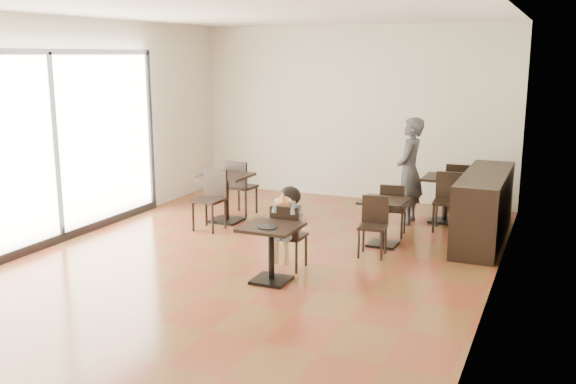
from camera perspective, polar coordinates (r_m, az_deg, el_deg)
The scene contains 23 objects.
floor at distance 8.68m, azimuth -2.56°, elevation -5.75°, with size 6.00×8.00×0.01m, color brown.
ceiling at distance 8.28m, azimuth -2.77°, elevation 15.83°, with size 6.00×8.00×0.01m, color white.
wall_back at distance 12.03m, azimuth 5.82°, elevation 7.00°, with size 6.00×0.01×3.20m, color beige.
wall_front at distance 5.11m, azimuth -22.82°, elevation -0.88°, with size 6.00×0.01×3.20m, color beige.
wall_left at distance 10.01m, azimuth -18.34°, elevation 5.42°, with size 0.01×8.00×3.20m, color beige.
wall_right at distance 7.52m, azimuth 18.37°, elevation 3.37°, with size 0.01×8.00×3.20m, color beige.
storefront_window at distance 9.65m, azimuth -20.09°, elevation 3.87°, with size 0.04×4.50×2.60m, color white.
child_table at distance 7.65m, azimuth -1.50°, elevation -5.51°, with size 0.66×0.66×0.69m, color black, non-canonical shape.
child_chair at distance 8.11m, azimuth 0.14°, elevation -3.96°, with size 0.38×0.38×0.83m, color black, non-canonical shape.
child at distance 8.08m, azimuth 0.14°, elevation -3.22°, with size 0.38×0.53×1.05m, color slate, non-canonical shape.
plate at distance 7.46m, azimuth -1.84°, elevation -3.13°, with size 0.23×0.23×0.01m, color black.
pizza_slice at distance 7.81m, azimuth -0.41°, elevation -0.84°, with size 0.24×0.19×0.06m, color tan, non-canonical shape.
adult_patron at distance 10.38m, azimuth 10.76°, elevation 1.86°, with size 0.62×0.41×1.70m, color #3B3C41.
cafe_table_mid at distance 9.19m, azimuth 8.48°, elevation -2.70°, with size 0.63×0.63×0.67m, color black, non-canonical shape.
cafe_table_left at distance 10.41m, azimuth -5.51°, elevation -0.56°, with size 0.73×0.73×0.78m, color black, non-canonical shape.
cafe_table_back at distance 10.66m, azimuth 13.79°, elevation -0.64°, with size 0.70×0.70×0.74m, color black, non-canonical shape.
chair_mid_a at distance 9.69m, azimuth 9.34°, elevation -1.54°, with size 0.36×0.36×0.80m, color black, non-canonical shape.
chair_mid_b at distance 8.66m, azimuth 7.53°, elevation -3.13°, with size 0.36×0.36×0.80m, color black, non-canonical shape.
chair_left_a at distance 10.86m, azimuth -4.11°, elevation 0.43°, with size 0.42×0.42×0.93m, color black, non-canonical shape.
chair_left_b at distance 9.93m, azimuth -7.05°, elevation -0.75°, with size 0.42×0.42×0.93m, color black, non-canonical shape.
chair_back_a at distance 11.16m, azimuth 14.91°, elevation 0.26°, with size 0.40×0.40×0.89m, color black, non-canonical shape.
chair_back_b at distance 10.09m, azimuth 13.94°, elevation -0.92°, with size 0.40×0.40×0.89m, color black, non-canonical shape.
service_counter at distance 9.71m, azimuth 17.02°, elevation -1.29°, with size 0.60×2.40×1.00m, color black.
Camera 1 is at (3.64, -7.41, 2.67)m, focal length 40.00 mm.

